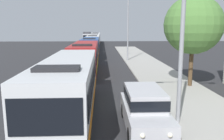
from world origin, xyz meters
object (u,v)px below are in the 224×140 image
(bus_tail_end, at_px, (96,37))
(white_suv, at_px, (144,107))
(bus_rear, at_px, (95,39))
(streetlamp_mid, at_px, (128,22))
(bus_middle, at_px, (91,47))
(bus_fourth_in_line, at_px, (93,42))
(streetlamp_near, at_px, (183,16))
(roadside_tree, at_px, (193,25))
(box_truck_oncoming, at_px, (87,36))
(bus_second_in_line, at_px, (85,56))
(bus_lead, at_px, (69,85))

(bus_tail_end, xyz_separation_m, white_suv, (3.70, -63.17, -0.66))
(bus_rear, height_order, streetlamp_mid, streetlamp_mid)
(bus_middle, bearing_deg, bus_fourth_in_line, 90.00)
(bus_middle, height_order, streetlamp_mid, streetlamp_mid)
(bus_middle, bearing_deg, streetlamp_near, -78.38)
(bus_middle, bearing_deg, roadside_tree, -65.55)
(bus_middle, distance_m, streetlamp_mid, 7.68)
(bus_fourth_in_line, distance_m, box_truck_oncoming, 32.73)
(bus_middle, relative_size, bus_rear, 0.99)
(box_truck_oncoming, bearing_deg, bus_second_in_line, -86.70)
(bus_lead, bearing_deg, bus_rear, 90.00)
(bus_second_in_line, height_order, streetlamp_mid, streetlamp_mid)
(box_truck_oncoming, distance_m, streetlamp_mid, 49.76)
(bus_tail_end, distance_m, roadside_tree, 56.52)
(bus_rear, height_order, roadside_tree, roadside_tree)
(bus_second_in_line, height_order, roadside_tree, roadside_tree)
(bus_lead, bearing_deg, bus_tail_end, 90.00)
(white_suv, height_order, streetlamp_near, streetlamp_near)
(box_truck_oncoming, bearing_deg, bus_rear, -80.93)
(bus_rear, bearing_deg, bus_middle, -90.00)
(bus_lead, distance_m, bus_fourth_in_line, 36.97)
(roadside_tree, bearing_deg, white_suv, -123.93)
(bus_lead, height_order, bus_fourth_in_line, same)
(bus_fourth_in_line, xyz_separation_m, box_truck_oncoming, (-3.30, 32.56, 0.02))
(bus_second_in_line, xyz_separation_m, streetlamp_near, (5.40, -13.86, 3.50))
(streetlamp_mid, bearing_deg, roadside_tree, -77.71)
(bus_tail_end, distance_m, streetlamp_mid, 41.19)
(white_suv, height_order, streetlamp_mid, streetlamp_mid)
(bus_rear, xyz_separation_m, white_suv, (3.70, -50.68, -0.66))
(bus_tail_end, relative_size, roadside_tree, 1.68)
(bus_middle, height_order, roadside_tree, roadside_tree)
(bus_lead, distance_m, bus_tail_end, 61.34)
(bus_rear, relative_size, white_suv, 2.33)
(bus_lead, distance_m, box_truck_oncoming, 69.61)
(bus_fourth_in_line, relative_size, box_truck_oncoming, 1.40)
(bus_lead, bearing_deg, streetlamp_near, -16.03)
(roadside_tree, bearing_deg, streetlamp_near, -114.73)
(bus_second_in_line, distance_m, white_suv, 14.62)
(bus_fourth_in_line, height_order, bus_tail_end, same)
(bus_middle, xyz_separation_m, bus_fourth_in_line, (-0.00, 12.28, -0.00))
(bus_middle, xyz_separation_m, streetlamp_near, (5.40, -26.24, 3.50))
(white_suv, relative_size, streetlamp_near, 0.58)
(bus_second_in_line, xyz_separation_m, bus_fourth_in_line, (-0.00, 24.66, -0.00))
(streetlamp_near, bearing_deg, bus_second_in_line, 111.28)
(bus_second_in_line, relative_size, white_suv, 2.27)
(bus_second_in_line, distance_m, bus_rear, 36.55)
(bus_tail_end, distance_m, streetlamp_near, 63.22)
(roadside_tree, bearing_deg, box_truck_oncoming, 100.62)
(bus_lead, bearing_deg, streetlamp_mid, 75.37)
(bus_middle, distance_m, streetlamp_near, 27.02)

